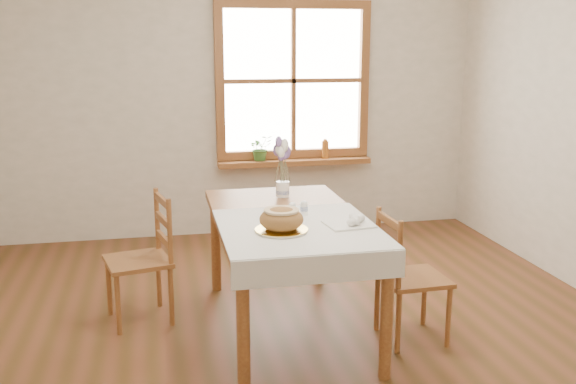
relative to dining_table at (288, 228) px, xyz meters
name	(u,v)px	position (x,y,z in m)	size (l,w,h in m)	color
ground	(298,348)	(0.00, -0.30, -0.66)	(5.00, 5.00, 0.00)	brown
room_walls	(299,60)	(0.00, -0.30, 1.04)	(4.60, 5.10, 2.65)	white
window	(293,81)	(0.50, 2.17, 0.79)	(1.46, 0.08, 1.46)	#9D6530
window_sill	(294,162)	(0.50, 2.10, 0.03)	(1.46, 0.20, 0.05)	#9D6530
dining_table	(288,228)	(0.00, 0.00, 0.00)	(0.90, 1.60, 0.75)	#9D6530
table_linen	(299,228)	(0.00, -0.30, 0.09)	(0.91, 0.99, 0.01)	white
chair_left	(138,259)	(-0.94, 0.31, -0.24)	(0.40, 0.41, 0.85)	#9D6530
chair_right	(413,276)	(0.72, -0.31, -0.26)	(0.38, 0.40, 0.82)	#9D6530
bread_plate	(281,230)	(-0.11, -0.37, 0.10)	(0.29, 0.29, 0.02)	white
bread_loaf	(281,217)	(-0.11, -0.37, 0.18)	(0.25, 0.25, 0.14)	#A6713B
egg_napkin	(349,224)	(0.30, -0.32, 0.10)	(0.27, 0.23, 0.01)	white
eggs	(349,219)	(0.30, -0.32, 0.13)	(0.21, 0.18, 0.05)	white
salt_shaker	(292,209)	(0.02, -0.05, 0.14)	(0.05, 0.05, 0.09)	white
pepper_shaker	(304,208)	(0.09, -0.04, 0.14)	(0.05, 0.05, 0.09)	white
flower_vase	(283,190)	(0.06, 0.47, 0.14)	(0.09, 0.09, 0.10)	white
lavender_bouquet	(283,161)	(0.06, 0.47, 0.35)	(0.17, 0.17, 0.31)	#6F5292
potted_plant	(260,151)	(0.17, 2.10, 0.14)	(0.22, 0.24, 0.19)	#396729
amber_bottle	(325,148)	(0.80, 2.10, 0.14)	(0.07, 0.07, 0.19)	#B46521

